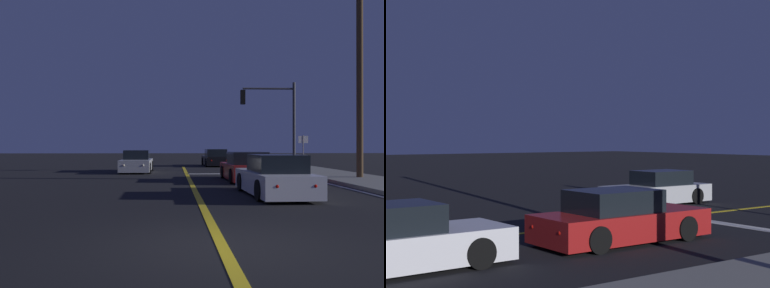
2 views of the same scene
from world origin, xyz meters
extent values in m
cube|color=gold|center=(0.00, 9.31, 0.01)|extent=(0.20, 31.65, 0.01)
cube|color=silver|center=(5.84, 9.31, 0.01)|extent=(0.16, 31.65, 0.01)
cube|color=silver|center=(3.04, 17.12, 0.01)|extent=(6.09, 0.50, 0.01)
cube|color=#B2B5BA|center=(-3.00, 19.04, 0.44)|extent=(1.76, 4.54, 0.68)
cube|color=black|center=(-3.00, 19.31, 1.04)|extent=(1.51, 2.09, 0.60)
cylinder|color=black|center=(-2.18, 17.64, 0.32)|extent=(0.22, 0.64, 0.64)
cylinder|color=black|center=(-3.81, 17.63, 0.32)|extent=(0.22, 0.64, 0.64)
cylinder|color=black|center=(-2.19, 20.45, 0.32)|extent=(0.22, 0.64, 0.64)
cylinder|color=black|center=(-3.82, 20.45, 0.32)|extent=(0.22, 0.64, 0.64)
sphere|color=#FFF4CC|center=(-2.45, 16.84, 0.52)|extent=(0.18, 0.18, 0.18)
sphere|color=#FFF4CC|center=(-3.54, 16.83, 0.52)|extent=(0.18, 0.18, 0.18)
sphere|color=red|center=(-2.46, 21.26, 0.52)|extent=(0.14, 0.14, 0.14)
sphere|color=red|center=(-3.55, 21.26, 0.52)|extent=(0.14, 0.14, 0.14)
cube|color=silver|center=(2.52, 6.84, 0.44)|extent=(1.86, 4.61, 0.68)
cylinder|color=black|center=(1.67, 8.23, 0.32)|extent=(0.24, 0.65, 0.64)
cylinder|color=black|center=(3.28, 8.28, 0.32)|extent=(0.24, 0.65, 0.64)
sphere|color=#FFF4CC|center=(1.92, 9.05, 0.52)|extent=(0.18, 0.18, 0.18)
sphere|color=#FFF4CC|center=(2.99, 9.08, 0.52)|extent=(0.18, 0.18, 0.18)
cube|color=maroon|center=(2.60, 12.55, 0.44)|extent=(1.89, 4.64, 0.68)
cube|color=black|center=(2.60, 12.28, 1.04)|extent=(1.60, 2.14, 0.60)
cylinder|color=black|center=(1.72, 13.98, 0.32)|extent=(0.23, 0.64, 0.64)
cylinder|color=black|center=(3.44, 14.00, 0.32)|extent=(0.23, 0.64, 0.64)
cylinder|color=black|center=(1.75, 11.11, 0.32)|extent=(0.23, 0.64, 0.64)
cylinder|color=black|center=(3.47, 11.13, 0.32)|extent=(0.23, 0.64, 0.64)
sphere|color=#FFF4CC|center=(2.00, 14.80, 0.52)|extent=(0.18, 0.18, 0.18)
sphere|color=#FFF4CC|center=(3.14, 14.81, 0.52)|extent=(0.18, 0.18, 0.18)
sphere|color=red|center=(2.05, 10.29, 0.52)|extent=(0.14, 0.14, 0.14)
sphere|color=red|center=(3.19, 10.30, 0.52)|extent=(0.14, 0.14, 0.14)
camera|label=1|loc=(-0.80, -6.70, 1.64)|focal=39.10mm
camera|label=2|loc=(13.81, 3.14, 2.62)|focal=54.10mm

